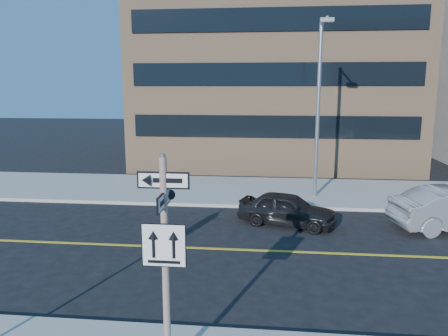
# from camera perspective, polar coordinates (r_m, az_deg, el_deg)

# --- Properties ---
(ground) EXTENTS (120.00, 120.00, 0.00)m
(ground) POSITION_cam_1_polar(r_m,az_deg,el_deg) (11.20, -4.21, -17.85)
(ground) COLOR black
(ground) RESTS_ON ground
(sign_pole) EXTENTS (0.92, 0.92, 4.06)m
(sign_pole) POSITION_cam_1_polar(r_m,az_deg,el_deg) (7.94, -7.72, -10.92)
(sign_pole) COLOR beige
(sign_pole) RESTS_ON near_sidewalk
(parked_car_a) EXTENTS (2.62, 4.05, 1.28)m
(parked_car_a) POSITION_cam_1_polar(r_m,az_deg,el_deg) (17.17, 8.24, -5.33)
(parked_car_a) COLOR black
(parked_car_a) RESTS_ON ground
(streetlight_a) EXTENTS (0.55, 2.25, 8.00)m
(streetlight_a) POSITION_cam_1_polar(r_m,az_deg,el_deg) (20.56, 12.30, 8.80)
(streetlight_a) COLOR gray
(streetlight_a) RESTS_ON far_sidewalk
(building_brick) EXTENTS (18.00, 18.00, 18.00)m
(building_brick) POSITION_cam_1_polar(r_m,az_deg,el_deg) (34.87, 6.60, 16.64)
(building_brick) COLOR tan
(building_brick) RESTS_ON ground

